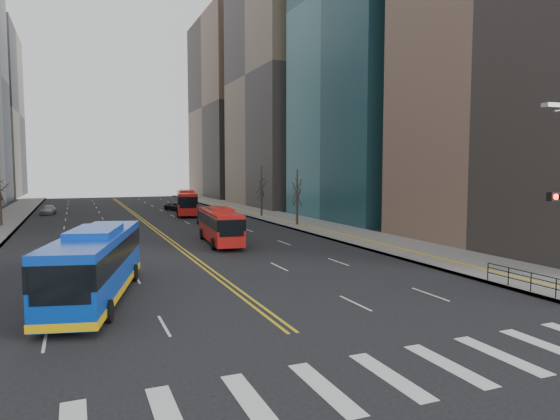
# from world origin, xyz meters

# --- Properties ---
(ground) EXTENTS (220.00, 220.00, 0.00)m
(ground) POSITION_xyz_m (0.00, 0.00, 0.00)
(ground) COLOR black
(sidewalk_right) EXTENTS (7.00, 130.00, 0.15)m
(sidewalk_right) POSITION_xyz_m (17.50, 45.00, 0.07)
(sidewalk_right) COLOR slate
(sidewalk_right) RESTS_ON ground
(crosswalk) EXTENTS (26.70, 4.00, 0.01)m
(crosswalk) POSITION_xyz_m (0.00, 0.00, 0.01)
(crosswalk) COLOR silver
(crosswalk) RESTS_ON ground
(centerline) EXTENTS (0.55, 100.00, 0.01)m
(centerline) POSITION_xyz_m (0.00, 55.00, 0.01)
(centerline) COLOR gold
(centerline) RESTS_ON ground
(office_towers) EXTENTS (83.00, 134.00, 58.00)m
(office_towers) POSITION_xyz_m (0.12, 68.51, 23.92)
(office_towers) COLOR gray
(office_towers) RESTS_ON ground
(pedestrian_railing) EXTENTS (0.06, 6.06, 1.02)m
(pedestrian_railing) POSITION_xyz_m (14.30, 6.00, 0.82)
(pedestrian_railing) COLOR black
(pedestrian_railing) RESTS_ON sidewalk_right
(street_trees) EXTENTS (35.20, 47.20, 7.60)m
(street_trees) POSITION_xyz_m (-7.18, 34.55, 4.87)
(street_trees) COLOR #33281F
(street_trees) RESTS_ON ground
(blue_bus) EXTENTS (5.67, 12.99, 3.68)m
(blue_bus) POSITION_xyz_m (-7.16, 13.64, 1.93)
(blue_bus) COLOR #0B3BB3
(blue_bus) RESTS_ON ground
(red_bus_near) EXTENTS (3.25, 10.31, 3.24)m
(red_bus_near) POSITION_xyz_m (3.80, 29.66, 1.81)
(red_bus_near) COLOR red
(red_bus_near) RESTS_ON ground
(red_bus_far) EXTENTS (4.64, 11.72, 3.62)m
(red_bus_far) POSITION_xyz_m (6.87, 58.50, 2.01)
(red_bus_far) COLOR red
(red_bus_far) RESTS_ON ground
(car_white) EXTENTS (1.97, 4.82, 1.55)m
(car_white) POSITION_xyz_m (-9.13, 17.24, 0.78)
(car_white) COLOR silver
(car_white) RESTS_ON ground
(car_dark_mid) EXTENTS (2.10, 4.14, 1.35)m
(car_dark_mid) POSITION_xyz_m (6.17, 45.12, 0.68)
(car_dark_mid) COLOR black
(car_dark_mid) RESTS_ON ground
(car_silver) EXTENTS (2.29, 4.67, 1.31)m
(car_silver) POSITION_xyz_m (-11.74, 66.87, 0.65)
(car_silver) COLOR gray
(car_silver) RESTS_ON ground
(car_dark_far) EXTENTS (3.57, 4.97, 1.26)m
(car_dark_far) POSITION_xyz_m (6.87, 66.72, 0.63)
(car_dark_far) COLOR black
(car_dark_far) RESTS_ON ground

